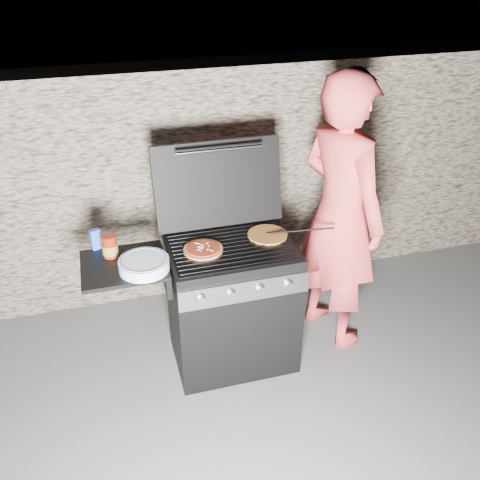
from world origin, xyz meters
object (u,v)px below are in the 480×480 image
object	(u,v)px
gas_grill	(196,311)
person	(340,215)
pizza_topped	(203,249)
sauce_jar	(110,246)

from	to	relation	value
gas_grill	person	size ratio (longest dim) A/B	0.69
pizza_topped	sauce_jar	world-z (taller)	sauce_jar
gas_grill	person	xyz separation A→B (m)	(1.02, 0.11, 0.52)
gas_grill	pizza_topped	size ratio (longest dim) A/B	5.55
pizza_topped	sauce_jar	xyz separation A→B (m)	(-0.55, 0.11, 0.05)
gas_grill	pizza_topped	world-z (taller)	pizza_topped
gas_grill	sauce_jar	world-z (taller)	sauce_jar
gas_grill	sauce_jar	xyz separation A→B (m)	(-0.48, 0.11, 0.52)
gas_grill	sauce_jar	size ratio (longest dim) A/B	9.38
pizza_topped	person	bearing A→B (deg)	6.30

